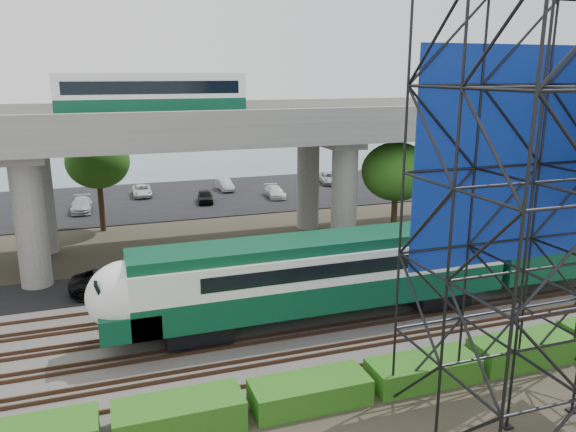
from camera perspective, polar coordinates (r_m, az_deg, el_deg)
name	(u,v)px	position (r m, az deg, el deg)	size (l,w,h in m)	color
ground	(255,356)	(26.16, -3.39, -14.03)	(140.00, 140.00, 0.00)	#474233
ballast_bed	(244,335)	(27.83, -4.53, -11.98)	(90.00, 12.00, 0.20)	slate
service_road	(209,277)	(35.49, -8.00, -6.20)	(90.00, 5.00, 0.08)	black
parking_lot	(164,199)	(57.87, -12.52, 1.69)	(90.00, 18.00, 0.08)	black
harbor_water	(144,166)	(79.41, -14.40, 4.96)	(140.00, 40.00, 0.03)	#42606D
rail_tracks	(244,332)	(27.75, -4.53, -11.64)	(90.00, 9.52, 0.16)	#472D1E
commuter_train	(364,267)	(28.83, 7.76, -5.11)	(29.30, 3.06, 4.30)	black
overpass	(187,137)	(38.88, -10.25, 7.94)	(80.00, 12.00, 12.40)	#9E9B93
scaffold_tower	(564,224)	(21.07, 26.27, -0.76)	(9.36, 6.36, 15.00)	black
hedge_strip	(310,391)	(22.61, 2.26, -17.32)	(34.60, 1.80, 1.20)	#235613
trees	(120,179)	(39.00, -16.67, 3.65)	(40.94, 16.94, 7.69)	#382314
suv	(118,281)	(33.86, -16.91, -6.35)	(2.42, 5.24, 1.46)	black
parked_cars	(167,194)	(57.21, -12.18, 2.22)	(39.91, 9.47, 1.31)	#B8B8B8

